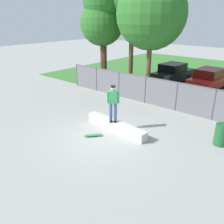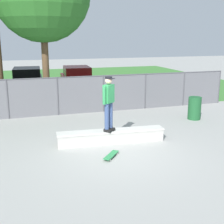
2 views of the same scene
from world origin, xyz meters
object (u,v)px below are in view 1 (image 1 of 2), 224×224
tree_near_right (104,1)px  car_black (173,73)px  tree_far (151,14)px  trash_bin (221,135)px  skateboarder (113,102)px  skateboard (93,135)px  concrete_ledge (116,126)px  car_red (209,79)px  tree_near_left (102,24)px

tree_near_right → car_black: size_ratio=1.85×
tree_far → trash_bin: (6.00, -3.43, -4.93)m
skateboarder → tree_far: 6.81m
skateboard → tree_near_right: 10.74m
car_black → skateboard: bearing=-80.9°
tree_far → car_black: (-0.68, 5.07, -4.59)m
concrete_ledge → car_black: car_black is taller
tree_far → trash_bin: tree_far is taller
concrete_ledge → car_red: (0.88, 10.18, 0.60)m
tree_near_left → car_red: tree_near_left is taller
car_black → tree_far: bearing=-82.4°
tree_near_left → skateboard: bearing=-50.6°
car_black → trash_bin: car_black is taller
tree_far → tree_near_right: bearing=175.4°
tree_near_left → car_black: size_ratio=1.49×
skateboard → tree_near_left: tree_near_left is taller
tree_near_left → tree_far: 4.44m
concrete_ledge → tree_near_left: tree_near_left is taller
skateboard → tree_far: 8.51m
trash_bin → tree_far: bearing=150.2°
car_black → car_red: bearing=-3.4°
tree_near_left → car_red: size_ratio=1.49×
car_black → car_red: size_ratio=1.00×
tree_far → car_black: bearing=97.6°
tree_near_left → tree_far: bearing=-3.4°
car_black → trash_bin: 10.81m
skateboard → car_black: bearing=99.1°
skateboarder → tree_near_left: (-5.83, 5.63, 3.28)m
car_red → trash_bin: 9.05m
car_black → tree_near_left: bearing=-127.6°
tree_far → trash_bin: bearing=-29.8°
tree_near_right → car_black: tree_near_right is taller
skateboard → trash_bin: 5.74m
skateboard → tree_far: bearing=100.2°
skateboard → tree_near_right: bearing=128.1°
skateboarder → tree_far: bearing=105.2°
tree_near_right → tree_far: (4.20, -0.34, -0.93)m
car_black → car_red: 3.12m
skateboarder → car_black: bearing=101.5°
concrete_ledge → tree_near_left: (-5.94, 5.56, 4.54)m
tree_far → tree_near_left: bearing=176.6°
tree_near_right → car_black: bearing=53.3°
skateboard → car_red: car_red is taller
skateboard → trash_bin: (4.82, 3.08, 0.42)m
tree_near_left → car_red: 9.13m
tree_near_left → concrete_ledge: bearing=-43.1°
concrete_ledge → tree_far: (-1.56, 5.29, 5.19)m
tree_far → trash_bin: size_ratio=7.70×
tree_near_left → car_black: 7.23m
tree_near_left → tree_near_right: bearing=23.4°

